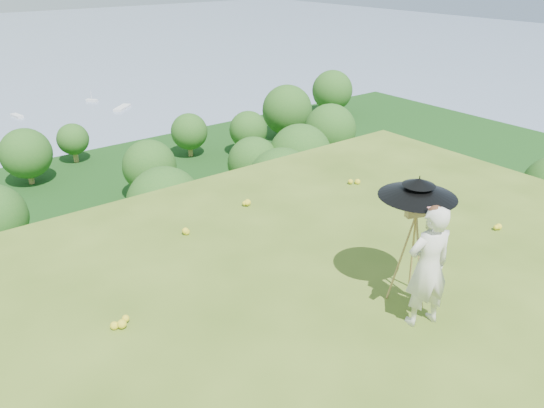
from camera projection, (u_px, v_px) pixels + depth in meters
ground at (427, 352)px, 6.94m from camera, size 14.00×14.00×0.00m
forest_slope at (43, 400)px, 44.39m from camera, size 140.00×56.00×22.00m
slope_trees at (7, 256)px, 38.46m from camera, size 110.00×50.00×6.00m
wildflowers at (412, 338)px, 7.09m from camera, size 10.00×10.50×0.12m
painter at (428, 267)px, 7.13m from camera, size 0.76×0.61×1.81m
field_easel at (412, 248)px, 7.70m from camera, size 0.84×0.84×1.70m
sun_umbrella at (418, 195)px, 7.38m from camera, size 1.39×1.39×0.57m
painter_cap at (436, 210)px, 6.77m from camera, size 0.27×0.29×0.10m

